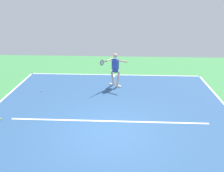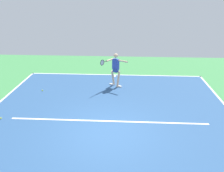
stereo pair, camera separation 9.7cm
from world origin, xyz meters
name	(u,v)px [view 1 (the left image)]	position (x,y,z in m)	size (l,w,h in m)	color
ground_plane	(107,132)	(0.00, 0.00, 0.00)	(21.79, 21.79, 0.00)	#428E4C
court_surface	(107,132)	(0.00, 0.00, 0.00)	(10.35, 12.95, 0.00)	#2D5484
court_line_baseline_near	(114,75)	(0.00, -6.43, 0.00)	(10.35, 0.10, 0.01)	white
court_line_service	(109,121)	(0.00, -0.81, 0.00)	(7.76, 0.10, 0.01)	white
court_line_centre_mark	(114,76)	(0.00, -6.23, 0.00)	(0.10, 0.30, 0.01)	white
tennis_player	(115,68)	(-0.10, -4.56, 1.04)	(1.35, 1.05, 1.80)	beige
tennis_ball_near_service_line	(1,119)	(4.30, -0.73, 0.03)	(0.07, 0.07, 0.07)	#C6E53D
tennis_ball_by_sideline	(42,91)	(3.60, -3.67, 0.03)	(0.07, 0.07, 0.07)	#C6E53D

